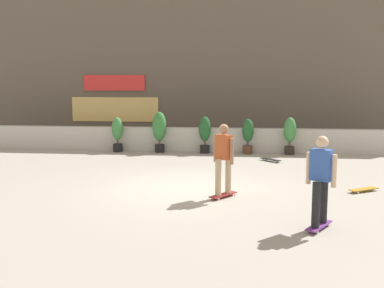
{
  "coord_description": "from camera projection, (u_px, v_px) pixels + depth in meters",
  "views": [
    {
      "loc": [
        1.32,
        -10.91,
        2.63
      ],
      "look_at": [
        0.0,
        1.5,
        0.9
      ],
      "focal_mm": 41.83,
      "sensor_mm": 36.0,
      "label": 1
    }
  ],
  "objects": [
    {
      "name": "potted_plant_3",
      "position": [
        248.0,
        134.0,
        16.44
      ],
      "size": [
        0.42,
        0.42,
        1.3
      ],
      "color": "brown",
      "rests_on": "ground"
    },
    {
      "name": "potted_plant_1",
      "position": [
        159.0,
        129.0,
        16.76
      ],
      "size": [
        0.53,
        0.53,
        1.53
      ],
      "color": "black",
      "rests_on": "ground"
    },
    {
      "name": "potted_plant_4",
      "position": [
        290.0,
        134.0,
        16.28
      ],
      "size": [
        0.45,
        0.45,
        1.36
      ],
      "color": "#2D2823",
      "rests_on": "ground"
    },
    {
      "name": "building_backdrop",
      "position": [
        211.0,
        69.0,
        20.65
      ],
      "size": [
        20.0,
        2.08,
        6.5
      ],
      "color": "#60564C",
      "rests_on": "ground"
    },
    {
      "name": "skateboard_near_camera",
      "position": [
        364.0,
        189.0,
        10.8
      ],
      "size": [
        0.79,
        0.59,
        0.08
      ],
      "color": "#BF8C26",
      "rests_on": "ground"
    },
    {
      "name": "potted_plant_2",
      "position": [
        205.0,
        132.0,
        16.6
      ],
      "size": [
        0.45,
        0.45,
        1.37
      ],
      "color": "black",
      "rests_on": "ground"
    },
    {
      "name": "planter_wall",
      "position": [
        204.0,
        140.0,
        17.09
      ],
      "size": [
        18.0,
        0.4,
        0.9
      ],
      "primitive_type": "cube",
      "color": "beige",
      "rests_on": "ground"
    },
    {
      "name": "skateboard_aside",
      "position": [
        270.0,
        160.0,
        14.95
      ],
      "size": [
        0.69,
        0.72,
        0.08
      ],
      "color": "black",
      "rests_on": "ground"
    },
    {
      "name": "potted_plant_0",
      "position": [
        117.0,
        133.0,
        16.95
      ],
      "size": [
        0.42,
        0.42,
        1.31
      ],
      "color": "black",
      "rests_on": "ground"
    },
    {
      "name": "skater_by_wall_left",
      "position": [
        224.0,
        157.0,
        10.14
      ],
      "size": [
        0.64,
        0.76,
        1.7
      ],
      "color": "maroon",
      "rests_on": "ground"
    },
    {
      "name": "ground_plane",
      "position": [
        186.0,
        187.0,
        11.25
      ],
      "size": [
        48.0,
        48.0,
        0.0
      ],
      "primitive_type": "plane",
      "color": "#A8A093"
    },
    {
      "name": "skater_by_wall_right",
      "position": [
        321.0,
        178.0,
        7.94
      ],
      "size": [
        0.59,
        0.79,
        1.7
      ],
      "color": "#72338C",
      "rests_on": "ground"
    }
  ]
}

